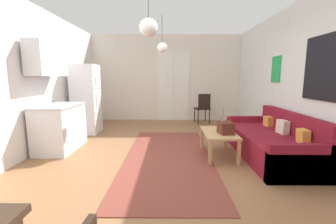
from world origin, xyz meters
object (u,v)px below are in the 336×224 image
(refrigerator, at_px, (86,99))
(pendant_lamp_far, at_px, (162,47))
(couch, at_px, (273,143))
(accent_chair, at_px, (203,107))
(coffee_table, at_px, (219,135))
(pendant_lamp_near, at_px, (148,28))
(handbag, at_px, (226,128))
(bamboo_vase, at_px, (223,125))

(refrigerator, bearing_deg, pendant_lamp_far, -13.11)
(couch, xyz_separation_m, accent_chair, (-0.83, 2.88, 0.25))
(coffee_table, xyz_separation_m, refrigerator, (-2.98, 1.66, 0.47))
(accent_chair, relative_size, pendant_lamp_near, 1.14)
(handbag, bearing_deg, bamboo_vase, 86.35)
(coffee_table, distance_m, bamboo_vase, 0.24)
(bamboo_vase, relative_size, refrigerator, 0.23)
(bamboo_vase, height_order, refrigerator, refrigerator)
(coffee_table, relative_size, pendant_lamp_near, 1.20)
(bamboo_vase, xyz_separation_m, pendant_lamp_far, (-1.15, 1.05, 1.52))
(bamboo_vase, height_order, pendant_lamp_near, pendant_lamp_near)
(couch, relative_size, handbag, 6.95)
(bamboo_vase, relative_size, pendant_lamp_near, 0.49)
(couch, xyz_separation_m, bamboo_vase, (-0.86, 0.18, 0.28))
(pendant_lamp_far, bearing_deg, handbag, -49.58)
(coffee_table, height_order, bamboo_vase, bamboo_vase)
(bamboo_vase, height_order, accent_chair, accent_chair)
(couch, distance_m, pendant_lamp_far, 2.98)
(coffee_table, distance_m, handbag, 0.22)
(couch, relative_size, pendant_lamp_far, 2.71)
(handbag, bearing_deg, pendant_lamp_near, -154.42)
(handbag, xyz_separation_m, pendant_lamp_far, (-1.14, 1.33, 1.51))
(accent_chair, height_order, pendant_lamp_far, pendant_lamp_far)
(refrigerator, height_order, pendant_lamp_near, pendant_lamp_near)
(couch, xyz_separation_m, coffee_table, (-0.96, 0.03, 0.13))
(couch, height_order, refrigerator, refrigerator)
(bamboo_vase, distance_m, handbag, 0.28)
(accent_chair, bearing_deg, refrigerator, 9.27)
(bamboo_vase, bearing_deg, couch, -11.81)
(refrigerator, height_order, pendant_lamp_far, pendant_lamp_far)
(accent_chair, height_order, pendant_lamp_near, pendant_lamp_near)
(bamboo_vase, bearing_deg, pendant_lamp_near, -145.29)
(coffee_table, xyz_separation_m, pendant_lamp_near, (-1.17, -0.73, 1.69))
(pendant_lamp_far, bearing_deg, bamboo_vase, -42.39)
(accent_chair, bearing_deg, pendant_lamp_near, 58.25)
(coffee_table, bearing_deg, bamboo_vase, 56.35)
(handbag, xyz_separation_m, pendant_lamp_near, (-1.25, -0.60, 1.52))
(refrigerator, bearing_deg, couch, -23.11)
(coffee_table, relative_size, refrigerator, 0.56)
(bamboo_vase, xyz_separation_m, accent_chair, (0.03, 2.70, -0.03))
(bamboo_vase, bearing_deg, coffee_table, -123.65)
(couch, distance_m, refrigerator, 4.33)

